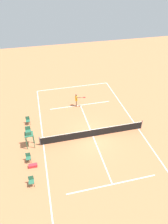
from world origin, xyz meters
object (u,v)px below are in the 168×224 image
(tennis_ball, at_px, (67,110))
(courtside_chair_near, at_px, (31,181))
(player_serving, at_px, (77,99))
(courtside_chair_mid, at_px, (28,120))
(umpire_chair, at_px, (29,134))
(equipment_bag, at_px, (33,166))
(courtside_chair_far, at_px, (28,157))

(tennis_ball, height_order, courtside_chair_near, courtside_chair_near)
(player_serving, bearing_deg, courtside_chair_mid, -59.17)
(umpire_chair, relative_size, courtside_chair_near, 2.54)
(tennis_ball, relative_size, courtside_chair_mid, 0.07)
(tennis_ball, bearing_deg, courtside_chair_near, 64.50)
(player_serving, height_order, umpire_chair, umpire_chair)
(tennis_ball, height_order, equipment_bag, equipment_bag)
(tennis_ball, relative_size, umpire_chair, 0.03)
(courtside_chair_near, height_order, courtside_chair_far, same)
(courtside_chair_mid, bearing_deg, courtside_chair_near, 90.63)
(umpire_chair, bearing_deg, tennis_ball, -131.32)
(tennis_ball, bearing_deg, umpire_chair, 48.68)
(courtside_chair_mid, bearing_deg, courtside_chair_far, 89.14)
(player_serving, distance_m, courtside_chair_mid, 6.44)
(courtside_chair_near, relative_size, equipment_bag, 1.25)
(courtside_chair_mid, bearing_deg, equipment_bag, 92.29)
(player_serving, distance_m, equipment_bag, 10.27)
(courtside_chair_mid, height_order, courtside_chair_far, same)
(courtside_chair_near, bearing_deg, umpire_chair, -91.03)
(equipment_bag, bearing_deg, player_serving, -124.55)
(courtside_chair_near, height_order, courtside_chair_mid, same)
(player_serving, bearing_deg, equipment_bag, -23.30)
(courtside_chair_near, bearing_deg, player_serving, -120.17)
(courtside_chair_near, height_order, equipment_bag, courtside_chair_near)
(tennis_ball, bearing_deg, courtside_chair_mid, 18.28)
(player_serving, height_order, equipment_bag, player_serving)
(equipment_bag, bearing_deg, courtside_chair_near, 84.97)
(courtside_chair_near, relative_size, courtside_chair_far, 1.00)
(player_serving, xyz_separation_m, courtside_chair_mid, (6.05, 2.15, -0.51))
(courtside_chair_near, distance_m, courtside_chair_far, 2.59)
(player_serving, relative_size, umpire_chair, 0.73)
(player_serving, relative_size, courtside_chair_far, 1.84)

